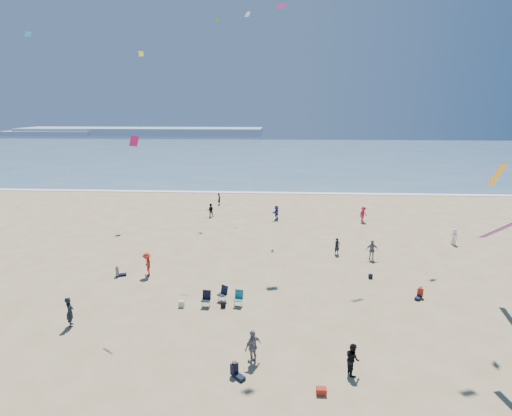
{
  "coord_description": "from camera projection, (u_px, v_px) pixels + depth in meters",
  "views": [
    {
      "loc": [
        3.17,
        -11.98,
        12.09
      ],
      "look_at": [
        2.0,
        8.0,
        7.05
      ],
      "focal_mm": 28.0,
      "sensor_mm": 36.0,
      "label": 1
    }
  ],
  "objects": [
    {
      "name": "ocean",
      "position": [
        268.0,
        154.0,
        106.69
      ],
      "size": [
        220.0,
        100.0,
        0.06
      ],
      "primitive_type": "cube",
      "color": "#476B84",
      "rests_on": "ground"
    },
    {
      "name": "surf_line",
      "position": [
        257.0,
        193.0,
        58.29
      ],
      "size": [
        220.0,
        1.2,
        0.08
      ],
      "primitive_type": "cube",
      "color": "white",
      "rests_on": "ground"
    },
    {
      "name": "headland_far",
      "position": [
        142.0,
        131.0,
        182.33
      ],
      "size": [
        110.0,
        20.0,
        3.2
      ],
      "primitive_type": "cube",
      "color": "#7A8EA8",
      "rests_on": "ground"
    },
    {
      "name": "headland_near",
      "position": [
        51.0,
        133.0,
        179.91
      ],
      "size": [
        40.0,
        14.0,
        2.0
      ],
      "primitive_type": "cube",
      "color": "#7A8EA8",
      "rests_on": "ground"
    },
    {
      "name": "standing_flyers",
      "position": [
        254.0,
        257.0,
        30.97
      ],
      "size": [
        30.9,
        39.13,
        1.78
      ],
      "color": "white",
      "rests_on": "ground"
    },
    {
      "name": "seated_group",
      "position": [
        270.0,
        358.0,
        19.15
      ],
      "size": [
        22.11,
        23.18,
        0.84
      ],
      "color": "white",
      "rests_on": "ground"
    },
    {
      "name": "chair_cluster",
      "position": [
        222.0,
        297.0,
        25.11
      ],
      "size": [
        2.67,
        1.54,
        1.0
      ],
      "color": "black",
      "rests_on": "ground"
    },
    {
      "name": "white_tote",
      "position": [
        181.0,
        304.0,
        24.88
      ],
      "size": [
        0.35,
        0.2,
        0.4
      ],
      "primitive_type": "cube",
      "color": "silver",
      "rests_on": "ground"
    },
    {
      "name": "black_backpack",
      "position": [
        223.0,
        304.0,
        24.84
      ],
      "size": [
        0.3,
        0.22,
        0.38
      ],
      "primitive_type": "cube",
      "color": "black",
      "rests_on": "ground"
    },
    {
      "name": "cooler",
      "position": [
        321.0,
        391.0,
        17.31
      ],
      "size": [
        0.45,
        0.3,
        0.3
      ],
      "primitive_type": "cube",
      "color": "#A12617",
      "rests_on": "ground"
    },
    {
      "name": "navy_bag",
      "position": [
        370.0,
        276.0,
        29.06
      ],
      "size": [
        0.28,
        0.18,
        0.34
      ],
      "primitive_type": "cube",
      "color": "black",
      "rests_on": "ground"
    },
    {
      "name": "kites_aloft",
      "position": [
        379.0,
        69.0,
        23.03
      ],
      "size": [
        35.07,
        42.37,
        22.51
      ],
      "color": "gold",
      "rests_on": "ground"
    }
  ]
}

